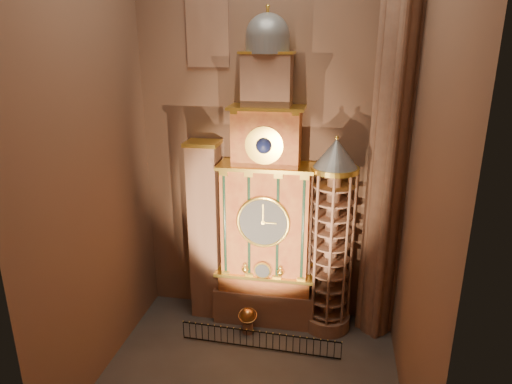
% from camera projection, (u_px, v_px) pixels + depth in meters
% --- Properties ---
extents(floor, '(14.00, 14.00, 0.00)m').
position_uv_depth(floor, '(249.00, 376.00, 21.74)').
color(floor, '#383330').
rests_on(floor, ground).
extents(wall_back, '(22.00, 0.00, 22.00)m').
position_uv_depth(wall_back, '(270.00, 125.00, 23.89)').
color(wall_back, brown).
rests_on(wall_back, floor).
extents(wall_left, '(0.00, 22.00, 22.00)m').
position_uv_depth(wall_left, '(87.00, 144.00, 19.46)').
color(wall_left, brown).
rests_on(wall_left, floor).
extents(wall_right, '(0.00, 22.00, 22.00)m').
position_uv_depth(wall_right, '(430.00, 158.00, 17.11)').
color(wall_right, brown).
rests_on(wall_right, floor).
extents(astronomical_clock, '(5.60, 2.41, 16.70)m').
position_uv_depth(astronomical_clock, '(266.00, 209.00, 24.28)').
color(astronomical_clock, '#8C634C').
rests_on(astronomical_clock, floor).
extents(portrait_tower, '(1.80, 1.60, 10.20)m').
position_uv_depth(portrait_tower, '(206.00, 231.00, 25.35)').
color(portrait_tower, '#8C634C').
rests_on(portrait_tower, floor).
extents(stair_turret, '(2.50, 2.50, 10.80)m').
position_uv_depth(stair_turret, '(331.00, 240.00, 23.89)').
color(stair_turret, '#8C634C').
rests_on(stair_turret, floor).
extents(gothic_pier, '(2.04, 2.04, 22.00)m').
position_uv_depth(gothic_pier, '(392.00, 132.00, 21.93)').
color(gothic_pier, '#8C634C').
rests_on(gothic_pier, floor).
extents(stained_glass_window, '(2.20, 0.14, 5.20)m').
position_uv_depth(stained_glass_window, '(207.00, 13.00, 22.63)').
color(stained_glass_window, '#371A76').
rests_on(stained_glass_window, wall_back).
extents(celestial_globe, '(1.08, 1.02, 1.49)m').
position_uv_depth(celestial_globe, '(248.00, 318.00, 24.71)').
color(celestial_globe, '#8C634C').
rests_on(celestial_globe, floor).
extents(iron_railing, '(8.29, 0.35, 1.01)m').
position_uv_depth(iron_railing, '(260.00, 340.00, 23.44)').
color(iron_railing, black).
rests_on(iron_railing, floor).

